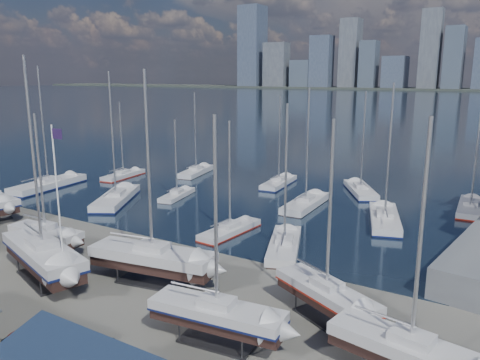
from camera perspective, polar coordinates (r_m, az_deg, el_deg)
The scene contains 22 objects.
ground at distance 42.28m, azimuth -17.23°, elevation -11.21°, with size 1400.00×1400.00×0.00m, color #605E59.
water at distance 336.85m, azimuth 26.50°, elevation 8.45°, with size 1400.00×600.00×0.40m, color #192B3B.
sailboat_cradle_2 at distance 48.59m, azimuth -22.60°, elevation -6.03°, with size 8.14×2.64×13.34m.
sailboat_cradle_3 at distance 42.39m, azimuth -22.89°, elevation -8.40°, with size 11.79×6.42×18.18m.
sailboat_cradle_4 at distance 39.29m, azimuth -10.62°, elevation -9.32°, with size 10.92×4.65×17.17m.
sailboat_cradle_5 at distance 30.64m, azimuth -2.83°, elevation -16.01°, with size 9.11×3.43×14.50m.
sailboat_cradle_6 at distance 33.62m, azimuth 10.48°, elevation -13.54°, with size 8.72×6.02×14.01m.
sailboat_cradle_7 at distance 28.59m, azimuth 20.07°, elevation -19.06°, with size 9.28×4.04×14.76m.
sailboat_moored_0 at distance 76.29m, azimuth -22.31°, elevation -0.72°, with size 5.04×12.98×18.90m.
sailboat_moored_1 at distance 80.39m, azimuth -14.02°, elevation 0.49°, with size 3.31×8.97×13.11m.
sailboat_moored_2 at distance 81.02m, azimuth -5.37°, elevation 0.92°, with size 4.67×10.02×14.60m.
sailboat_moored_3 at distance 65.07m, azimuth -14.85°, elevation -2.38°, with size 8.71×12.23×18.05m.
sailboat_moored_4 at distance 65.81m, azimuth -7.68°, elevation -1.88°, with size 3.62×7.80×11.36m.
sailboat_moored_5 at distance 72.61m, azimuth 4.75°, elevation -0.45°, with size 3.66×9.85×14.39m.
sailboat_moored_6 at distance 50.62m, azimuth -1.24°, elevation -6.24°, with size 3.11×8.68×12.72m.
sailboat_moored_7 at distance 61.19m, azimuth 8.01°, elevation -3.00°, with size 3.35×10.64×15.91m.
sailboat_moored_8 at distance 69.85m, azimuth 14.46°, elevation -1.34°, with size 7.66×10.26×15.28m.
sailboat_moored_9 at distance 46.31m, azimuth 5.43°, elevation -8.11°, with size 6.11×10.16×14.84m.
sailboat_moored_10 at distance 56.66m, azimuth 17.19°, elevation -4.75°, with size 6.35×11.58×16.68m.
sailboat_moored_11 at distance 65.51m, azimuth 26.26°, elevation -3.18°, with size 3.30×10.08×14.88m.
car_c at distance 31.85m, azimuth -26.83°, elevation -18.85°, with size 2.51×5.43×1.51m, color gray.
flagpole at distance 38.72m, azimuth -21.26°, elevation -1.79°, with size 1.15×0.12×13.09m.
Camera 1 is at (29.64, -35.12, 16.67)m, focal length 35.00 mm.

